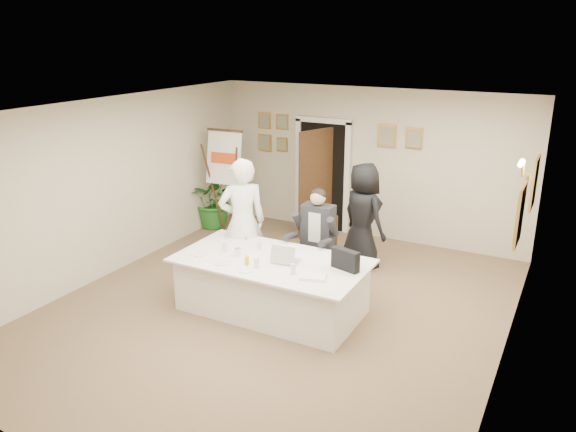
# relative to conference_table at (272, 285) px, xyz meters

# --- Properties ---
(floor) EXTENTS (7.00, 7.00, 0.00)m
(floor) POSITION_rel_conference_table_xyz_m (0.04, 0.06, -0.39)
(floor) COLOR brown
(floor) RESTS_ON ground
(ceiling) EXTENTS (6.00, 7.00, 0.02)m
(ceiling) POSITION_rel_conference_table_xyz_m (0.04, 0.06, 2.41)
(ceiling) COLOR white
(ceiling) RESTS_ON wall_back
(wall_back) EXTENTS (6.00, 0.10, 2.80)m
(wall_back) POSITION_rel_conference_table_xyz_m (0.04, 3.56, 1.01)
(wall_back) COLOR beige
(wall_back) RESTS_ON floor
(wall_front) EXTENTS (6.00, 0.10, 2.80)m
(wall_front) POSITION_rel_conference_table_xyz_m (0.04, -3.44, 1.01)
(wall_front) COLOR beige
(wall_front) RESTS_ON floor
(wall_left) EXTENTS (0.10, 7.00, 2.80)m
(wall_left) POSITION_rel_conference_table_xyz_m (-2.96, 0.06, 1.01)
(wall_left) COLOR beige
(wall_left) RESTS_ON floor
(wall_right) EXTENTS (0.10, 7.00, 2.80)m
(wall_right) POSITION_rel_conference_table_xyz_m (3.04, 0.06, 1.01)
(wall_right) COLOR beige
(wall_right) RESTS_ON floor
(doorway) EXTENTS (1.14, 0.86, 2.20)m
(doorway) POSITION_rel_conference_table_xyz_m (-0.84, 3.38, 0.65)
(doorway) COLOR black
(doorway) RESTS_ON floor
(pictures_back_wall) EXTENTS (3.40, 0.06, 0.80)m
(pictures_back_wall) POSITION_rel_conference_table_xyz_m (-0.76, 3.53, 1.46)
(pictures_back_wall) COLOR gold
(pictures_back_wall) RESTS_ON wall_back
(pictures_right_wall) EXTENTS (0.06, 2.20, 0.80)m
(pictures_right_wall) POSITION_rel_conference_table_xyz_m (3.01, 1.26, 1.36)
(pictures_right_wall) COLOR gold
(pictures_right_wall) RESTS_ON wall_right
(wall_sconce) EXTENTS (0.20, 0.30, 0.24)m
(wall_sconce) POSITION_rel_conference_table_xyz_m (2.94, 1.26, 1.71)
(wall_sconce) COLOR gold
(wall_sconce) RESTS_ON wall_right
(conference_table) EXTENTS (2.62, 1.40, 0.78)m
(conference_table) POSITION_rel_conference_table_xyz_m (0.00, 0.00, 0.00)
(conference_table) COLOR white
(conference_table) RESTS_ON floor
(seated_man) EXTENTS (0.71, 0.75, 1.54)m
(seated_man) POSITION_rel_conference_table_xyz_m (0.16, 1.10, 0.38)
(seated_man) COLOR black
(seated_man) RESTS_ON floor
(flip_chart) EXTENTS (0.71, 0.47, 1.99)m
(flip_chart) POSITION_rel_conference_table_xyz_m (-2.34, 2.42, 0.53)
(flip_chart) COLOR #321D10
(flip_chart) RESTS_ON floor
(standing_man) EXTENTS (0.85, 0.84, 1.98)m
(standing_man) POSITION_rel_conference_table_xyz_m (-0.86, 0.62, 0.60)
(standing_man) COLOR white
(standing_man) RESTS_ON floor
(standing_woman) EXTENTS (1.03, 0.90, 1.76)m
(standing_woman) POSITION_rel_conference_table_xyz_m (0.54, 2.06, 0.49)
(standing_woman) COLOR black
(standing_woman) RESTS_ON floor
(potted_palm) EXTENTS (1.31, 1.26, 1.12)m
(potted_palm) POSITION_rel_conference_table_xyz_m (-2.76, 2.59, 0.17)
(potted_palm) COLOR #216522
(potted_palm) RESTS_ON floor
(laptop) EXTENTS (0.37, 0.39, 0.28)m
(laptop) POSITION_rel_conference_table_xyz_m (0.22, 0.04, 0.52)
(laptop) COLOR #B7BABC
(laptop) RESTS_ON conference_table
(laptop_bag) EXTENTS (0.41, 0.21, 0.28)m
(laptop_bag) POSITION_rel_conference_table_xyz_m (1.02, 0.16, 0.52)
(laptop_bag) COLOR black
(laptop_bag) RESTS_ON conference_table
(paper_stack) EXTENTS (0.39, 0.32, 0.03)m
(paper_stack) POSITION_rel_conference_table_xyz_m (0.76, -0.28, 0.40)
(paper_stack) COLOR white
(paper_stack) RESTS_ON conference_table
(plate_left) EXTENTS (0.27, 0.27, 0.01)m
(plate_left) POSITION_rel_conference_table_xyz_m (-0.95, -0.31, 0.39)
(plate_left) COLOR white
(plate_left) RESTS_ON conference_table
(plate_mid) EXTENTS (0.26, 0.26, 0.01)m
(plate_mid) POSITION_rel_conference_table_xyz_m (-0.52, -0.41, 0.39)
(plate_mid) COLOR white
(plate_mid) RESTS_ON conference_table
(plate_near) EXTENTS (0.24, 0.24, 0.01)m
(plate_near) POSITION_rel_conference_table_xyz_m (-0.11, -0.48, 0.39)
(plate_near) COLOR white
(plate_near) RESTS_ON conference_table
(glass_a) EXTENTS (0.08, 0.08, 0.14)m
(glass_a) POSITION_rel_conference_table_xyz_m (-0.72, -0.06, 0.45)
(glass_a) COLOR silver
(glass_a) RESTS_ON conference_table
(glass_b) EXTENTS (0.08, 0.08, 0.14)m
(glass_b) POSITION_rel_conference_table_xyz_m (-0.03, -0.34, 0.45)
(glass_b) COLOR silver
(glass_b) RESTS_ON conference_table
(glass_c) EXTENTS (0.09, 0.09, 0.14)m
(glass_c) POSITION_rel_conference_table_xyz_m (0.49, -0.29, 0.45)
(glass_c) COLOR silver
(glass_c) RESTS_ON conference_table
(glass_d) EXTENTS (0.07, 0.07, 0.14)m
(glass_d) POSITION_rel_conference_table_xyz_m (-0.33, 0.24, 0.45)
(glass_d) COLOR silver
(glass_d) RESTS_ON conference_table
(oj_glass) EXTENTS (0.08, 0.08, 0.13)m
(oj_glass) POSITION_rel_conference_table_xyz_m (-0.20, -0.32, 0.45)
(oj_glass) COLOR gold
(oj_glass) RESTS_ON conference_table
(steel_jug) EXTENTS (0.11, 0.11, 0.11)m
(steel_jug) POSITION_rel_conference_table_xyz_m (-0.48, -0.10, 0.44)
(steel_jug) COLOR silver
(steel_jug) RESTS_ON conference_table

